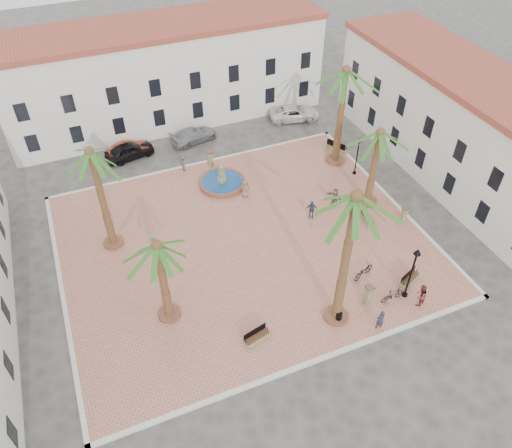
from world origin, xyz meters
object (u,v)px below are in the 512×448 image
at_px(fountain, 222,182).
at_px(bollard_e, 404,214).
at_px(palm_s, 354,211).
at_px(pedestrian_fountain_a, 245,188).
at_px(bollard_n, 210,158).
at_px(pedestrian_east, 335,197).
at_px(bench_e, 367,219).
at_px(car_silver, 194,135).
at_px(palm_nw, 92,162).
at_px(bicycle_b, 393,295).
at_px(lamppost_s, 414,265).
at_px(cyclist_a, 380,320).
at_px(car_black, 130,151).
at_px(cyclist_b, 421,295).
at_px(bollard_se, 368,294).
at_px(palm_ne, 345,81).
at_px(pedestrian_north, 183,163).
at_px(litter_bin, 339,317).
at_px(pedestrian_fountain_b, 311,209).
at_px(palm_sw, 159,255).
at_px(bench_s, 257,338).
at_px(bench_se, 409,280).
at_px(bench_ne, 337,148).
at_px(lamppost_e, 358,150).
at_px(bicycle_a, 363,271).
at_px(car_white, 294,113).
at_px(car_red, 130,150).
at_px(palm_e, 379,142).

xyz_separation_m(fountain, bollard_e, (11.42, -9.68, 0.38)).
distance_m(palm_s, pedestrian_fountain_a, 15.93).
distance_m(bollard_n, pedestrian_east, 11.70).
xyz_separation_m(bench_e, car_silver, (-8.86, 16.32, 0.24)).
height_order(palm_nw, bicycle_b, palm_nw).
xyz_separation_m(lamppost_s, car_silver, (-7.21, 23.63, -2.45)).
xyz_separation_m(cyclist_a, pedestrian_fountain_a, (-2.81, 15.41, -0.01)).
bearing_deg(car_black, cyclist_b, -161.64).
relative_size(bollard_se, cyclist_b, 0.86).
distance_m(palm_ne, pedestrian_fountain_a, 11.66).
relative_size(palm_ne, pedestrian_north, 5.59).
height_order(litter_bin, bicycle_b, bicycle_b).
height_order(bollard_se, pedestrian_north, pedestrian_north).
xyz_separation_m(bollard_se, bicycle_b, (1.56, -0.52, -0.24)).
distance_m(lamppost_s, pedestrian_east, 10.33).
bearing_deg(bollard_se, pedestrian_fountain_b, 86.87).
xyz_separation_m(bench_e, cyclist_a, (-4.68, -8.84, 0.52)).
bearing_deg(palm_sw, bench_s, -41.85).
distance_m(palm_sw, bench_se, 17.04).
height_order(palm_sw, bench_ne, palm_sw).
height_order(lamppost_e, pedestrian_north, lamppost_e).
distance_m(palm_s, bicycle_b, 9.33).
bearing_deg(pedestrian_east, bicycle_a, -35.70).
height_order(bicycle_a, bicycle_b, bicycle_b).
distance_m(bicycle_a, pedestrian_fountain_a, 12.07).
bearing_deg(palm_ne, bench_ne, 55.59).
height_order(bench_se, car_black, car_black).
relative_size(bench_s, pedestrian_fountain_a, 1.16).
distance_m(bollard_e, car_white, 17.35).
height_order(bollard_e, car_red, bollard_e).
distance_m(bollard_n, cyclist_b, 21.45).
bearing_deg(palm_sw, car_silver, 68.26).
bearing_deg(palm_nw, bollard_e, -15.85).
xyz_separation_m(bollard_e, cyclist_a, (-7.35, -7.91, 0.13)).
xyz_separation_m(bench_ne, lamppost_e, (-0.33, -3.72, 2.16)).
relative_size(bench_ne, lamppost_s, 0.47).
height_order(lamppost_e, cyclist_a, lamppost_e).
bearing_deg(bollard_e, bollard_n, 131.78).
bearing_deg(bollard_e, bollard_se, -139.71).
bearing_deg(bench_s, bollard_se, -13.15).
height_order(bench_s, pedestrian_east, pedestrian_east).
distance_m(bollard_n, bollard_e, 17.13).
bearing_deg(bicycle_b, cyclist_b, -126.52).
xyz_separation_m(palm_e, bicycle_b, (-3.99, -9.34, -5.21)).
height_order(palm_e, lamppost_s, palm_e).
distance_m(lamppost_s, bicycle_a, 3.92).
bearing_deg(cyclist_a, lamppost_s, -149.27).
height_order(palm_nw, litter_bin, palm_nw).
xyz_separation_m(bench_e, litter_bin, (-6.75, -7.44, 0.12)).
relative_size(palm_nw, car_black, 1.92).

